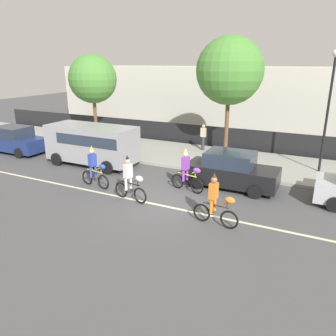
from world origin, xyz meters
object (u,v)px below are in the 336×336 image
at_px(parade_cyclist_cobalt, 95,169).
at_px(parked_car_black, 231,171).
at_px(street_lamp_post, 330,94).
at_px(parked_van_grey, 93,142).
at_px(parked_car_navy, 15,140).
at_px(parade_cyclist_purple, 187,173).
at_px(parade_cyclist_zebra, 130,181).
at_px(pedestrian_onlooker, 203,137).
at_px(parade_cyclist_orange, 216,203).

height_order(parade_cyclist_cobalt, parked_car_black, parade_cyclist_cobalt).
distance_m(parade_cyclist_cobalt, street_lamp_post, 11.58).
xyz_separation_m(parked_van_grey, parked_car_navy, (-6.12, -0.10, -0.50)).
xyz_separation_m(parade_cyclist_cobalt, parade_cyclist_purple, (3.95, 1.39, 0.00)).
relative_size(parked_van_grey, parked_car_black, 1.22).
distance_m(parade_cyclist_zebra, parked_car_navy, 11.10).
height_order(parade_cyclist_cobalt, parked_van_grey, parked_van_grey).
bearing_deg(parade_cyclist_purple, pedestrian_onlooker, 104.66).
height_order(parade_cyclist_purple, street_lamp_post, street_lamp_post).
height_order(parade_cyclist_purple, parked_van_grey, parked_van_grey).
bearing_deg(parade_cyclist_orange, parade_cyclist_purple, 130.59).
bearing_deg(parade_cyclist_cobalt, parked_car_navy, 162.69).
bearing_deg(parade_cyclist_cobalt, parade_cyclist_orange, -10.28).
bearing_deg(parade_cyclist_zebra, pedestrian_onlooker, 90.13).
xyz_separation_m(parade_cyclist_zebra, street_lamp_post, (6.78, 7.10, 3.15)).
xyz_separation_m(parked_van_grey, parked_car_black, (7.74, 0.03, -0.50)).
height_order(parade_cyclist_zebra, parked_van_grey, parked_van_grey).
bearing_deg(parade_cyclist_cobalt, pedestrian_onlooker, 73.91).
relative_size(street_lamp_post, pedestrian_onlooker, 3.62).
relative_size(parade_cyclist_zebra, street_lamp_post, 0.33).
xyz_separation_m(parade_cyclist_cobalt, parade_cyclist_orange, (6.09, -1.10, 0.00)).
bearing_deg(parade_cyclist_orange, pedestrian_onlooker, 113.14).
distance_m(parade_cyclist_orange, parked_van_grey, 9.14).
bearing_deg(parade_cyclist_cobalt, parked_van_grey, 129.45).
relative_size(parade_cyclist_zebra, parked_car_black, 0.47).
distance_m(parade_cyclist_orange, parked_car_black, 3.87).
bearing_deg(pedestrian_onlooker, parade_cyclist_orange, -66.86).
relative_size(parade_cyclist_cobalt, parked_car_navy, 0.47).
relative_size(parked_car_navy, pedestrian_onlooker, 2.53).
height_order(parked_van_grey, pedestrian_onlooker, parked_van_grey).
bearing_deg(parked_car_navy, parade_cyclist_cobalt, -17.31).
distance_m(parked_van_grey, parked_car_navy, 6.15).
height_order(parade_cyclist_zebra, parked_car_black, parade_cyclist_zebra).
bearing_deg(parade_cyclist_zebra, street_lamp_post, 46.33).
xyz_separation_m(parade_cyclist_cobalt, parked_van_grey, (-2.22, 2.70, 0.44)).
xyz_separation_m(parade_cyclist_purple, parked_van_grey, (-6.17, 1.31, 0.44)).
height_order(parade_cyclist_cobalt, parade_cyclist_orange, same).
xyz_separation_m(parade_cyclist_cobalt, street_lamp_post, (9.06, 6.50, 3.15)).
relative_size(parade_cyclist_zebra, parade_cyclist_purple, 1.00).
bearing_deg(parade_cyclist_zebra, parked_van_grey, 143.76).
height_order(parade_cyclist_purple, parked_car_black, parade_cyclist_purple).
xyz_separation_m(parade_cyclist_cobalt, pedestrian_onlooker, (2.26, 7.84, 0.17)).
relative_size(parade_cyclist_orange, street_lamp_post, 0.33).
height_order(parade_cyclist_purple, parade_cyclist_orange, same).
xyz_separation_m(parade_cyclist_zebra, parade_cyclist_purple, (1.67, 1.99, 0.00)).
bearing_deg(parked_car_black, street_lamp_post, 46.87).
bearing_deg(parked_van_grey, parked_car_navy, -179.10).
xyz_separation_m(parade_cyclist_orange, street_lamp_post, (2.97, 7.60, 3.15)).
bearing_deg(parade_cyclist_cobalt, parade_cyclist_zebra, -14.79).
xyz_separation_m(parade_cyclist_purple, parked_car_navy, (-12.30, 1.21, -0.06)).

